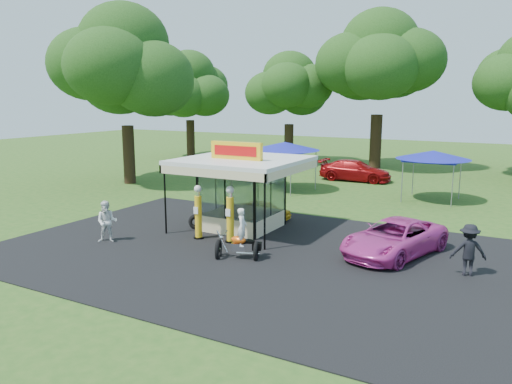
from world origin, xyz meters
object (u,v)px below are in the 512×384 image
gas_pump_left (198,214)px  kiosk_car (264,210)px  motorcycle (240,239)px  bg_car_a (258,172)px  spectator_west (107,222)px  gas_pump_right (230,216)px  spectator_east_a (469,250)px  bg_car_b (355,171)px  pink_sedan (394,238)px  gas_station_kiosk (242,192)px  tent_east (433,155)px  tent_west (285,147)px

gas_pump_left → kiosk_car: gas_pump_left is taller
motorcycle → bg_car_a: bearing=94.7°
bg_car_a → gas_pump_left: bearing=-156.1°
spectator_west → bg_car_a: spectator_west is taller
gas_pump_right → spectator_east_a: 9.41m
motorcycle → bg_car_b: motorcycle is taller
gas_pump_right → pink_sedan: gas_pump_right is taller
spectator_east_a → bg_car_a: size_ratio=0.46×
gas_pump_right → gas_station_kiosk: bearing=108.3°
gas_pump_left → kiosk_car: 4.80m
spectator_west → spectator_east_a: (14.09, 3.05, 0.03)m
kiosk_car → bg_car_b: bg_car_b is taller
spectator_west → bg_car_b: 21.31m
bg_car_a → motorcycle: bearing=-148.6°
gas_pump_left → spectator_west: (-3.16, -2.29, -0.25)m
gas_pump_right → gas_pump_left: bearing=-173.2°
pink_sedan → spectator_east_a: bearing=-4.0°
bg_car_a → tent_east: (12.56, -1.05, 2.08)m
pink_sedan → spectator_east_a: (2.83, -1.10, 0.23)m
gas_station_kiosk → gas_pump_right: bearing=-71.7°
kiosk_car → pink_sedan: pink_sedan is taller
gas_station_kiosk → motorcycle: (2.26, -3.98, -0.97)m
spectator_west → tent_east: tent_east is taller
spectator_east_a → bg_car_b: size_ratio=0.35×
gas_station_kiosk → spectator_east_a: gas_station_kiosk is taller
pink_sedan → gas_pump_right: bearing=-148.5°
pink_sedan → tent_east: 12.05m
spectator_west → spectator_east_a: bearing=-20.8°
motorcycle → bg_car_a: size_ratio=0.51×
spectator_west → gas_station_kiosk: bearing=17.5°
tent_west → spectator_east_a: bearing=-42.6°
bg_car_b → motorcycle: bearing=-175.9°
motorcycle → pink_sedan: 6.07m
motorcycle → kiosk_car: bearing=88.1°
motorcycle → tent_west: bearing=87.2°
kiosk_car → spectator_east_a: size_ratio=1.51×
bg_car_b → tent_east: (6.31, -4.87, 1.98)m
gas_pump_right → pink_sedan: size_ratio=0.49×
bg_car_a → tent_east: bearing=-90.1°
spectator_east_a → tent_west: tent_west is taller
tent_east → spectator_east_a: bearing=-74.8°
motorcycle → gas_station_kiosk: bearing=97.6°
bg_car_b → gas_station_kiosk: bearing=177.4°
gas_pump_right → bg_car_a: 16.05m
gas_station_kiosk → spectator_east_a: bearing=-9.7°
motorcycle → spectator_east_a: (7.89, 2.25, 0.12)m
spectator_east_a → gas_station_kiosk: bearing=-27.7°
gas_pump_right → kiosk_car: gas_pump_right is taller
bg_car_a → tent_east: 12.77m
kiosk_car → tent_east: tent_east is taller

